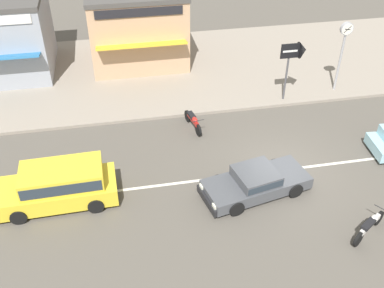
{
  "coord_description": "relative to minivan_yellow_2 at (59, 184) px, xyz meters",
  "views": [
    {
      "loc": [
        -6.3,
        -13.41,
        11.94
      ],
      "look_at": [
        -3.49,
        1.43,
        0.8
      ],
      "focal_mm": 42.0,
      "sensor_mm": 36.0,
      "label": 1
    }
  ],
  "objects": [
    {
      "name": "arrow_signboard",
      "position": [
        11.33,
        5.42,
        1.85
      ],
      "size": [
        1.27,
        0.81,
        3.07
      ],
      "color": "#4C4C51",
      "rests_on": "kerb_strip"
    },
    {
      "name": "shopfront_corner_warung",
      "position": [
        4.03,
        11.57,
        1.42
      ],
      "size": [
        5.39,
        5.71,
        4.21
      ],
      "color": "tan",
      "rests_on": "kerb_strip"
    },
    {
      "name": "lane_centre_stripe",
      "position": [
        8.83,
        0.18,
        -0.84
      ],
      "size": [
        50.4,
        0.14,
        0.01
      ],
      "primitive_type": "cube",
      "color": "silver",
      "rests_on": "ground"
    },
    {
      "name": "street_clock",
      "position": [
        13.83,
        5.9,
        2.05
      ],
      "size": [
        0.65,
        0.22,
        3.68
      ],
      "color": "#9E9EA3",
      "rests_on": "kerb_strip"
    },
    {
      "name": "shopfront_far_kios",
      "position": [
        -3.17,
        11.5,
        1.47
      ],
      "size": [
        4.71,
        5.94,
        4.32
      ],
      "color": "#999EA8",
      "rests_on": "kerb_strip"
    },
    {
      "name": "kerb_strip",
      "position": [
        8.83,
        9.95,
        -0.77
      ],
      "size": [
        68.0,
        10.0,
        0.15
      ],
      "primitive_type": "cube",
      "color": "gray",
      "rests_on": "ground"
    },
    {
      "name": "motorcycle_0",
      "position": [
        10.62,
        -3.71,
        -0.42
      ],
      "size": [
        1.72,
        1.2,
        0.8
      ],
      "color": "black",
      "rests_on": "ground"
    },
    {
      "name": "ground_plane",
      "position": [
        8.83,
        0.18,
        -0.84
      ],
      "size": [
        160.0,
        160.0,
        0.0
      ],
      "primitive_type": "plane",
      "color": "#544F47"
    },
    {
      "name": "sedan_dark_grey_3",
      "position": [
        7.35,
        -0.9,
        -0.31
      ],
      "size": [
        4.45,
        2.48,
        1.06
      ],
      "color": "#47494F",
      "rests_on": "ground"
    },
    {
      "name": "minivan_yellow_2",
      "position": [
        0.0,
        0.0,
        0.0
      ],
      "size": [
        4.56,
        1.99,
        1.56
      ],
      "color": "yellow",
      "rests_on": "ground"
    },
    {
      "name": "motorcycle_1",
      "position": [
        5.82,
        3.91,
        -0.42
      ],
      "size": [
        0.65,
        1.83,
        0.8
      ],
      "color": "black",
      "rests_on": "ground"
    }
  ]
}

